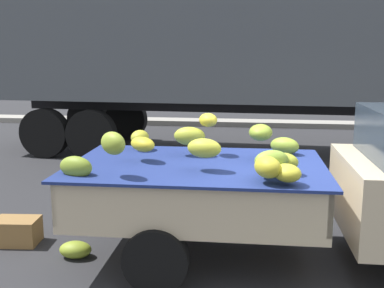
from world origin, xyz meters
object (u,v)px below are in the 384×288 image
pickup_truck (378,187)px  fallen_banana_bunch_near_tailgate (75,250)px  semi_trailer (261,40)px  produce_crate (17,231)px

pickup_truck → fallen_banana_bunch_near_tailgate: 3.36m
pickup_truck → fallen_banana_bunch_near_tailgate: size_ratio=13.33×
semi_trailer → pickup_truck: bearing=-75.5°
pickup_truck → semi_trailer: (-1.16, 5.66, 1.66)m
pickup_truck → semi_trailer: 6.01m
fallen_banana_bunch_near_tailgate → produce_crate: (-0.85, 0.29, 0.06)m
pickup_truck → fallen_banana_bunch_near_tailgate: pickup_truck is taller
pickup_truck → produce_crate: bearing=178.2°
pickup_truck → semi_trailer: semi_trailer is taller
semi_trailer → fallen_banana_bunch_near_tailgate: 6.69m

